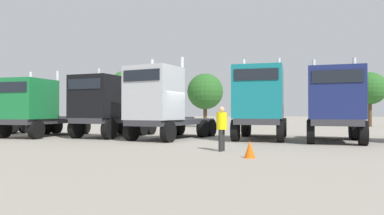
{
  "coord_description": "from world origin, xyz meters",
  "views": [
    {
      "loc": [
        5.82,
        -17.58,
        1.49
      ],
      "look_at": [
        0.82,
        2.23,
        1.73
      ],
      "focal_mm": 33.77,
      "sensor_mm": 36.0,
      "label": 1
    }
  ],
  "objects": [
    {
      "name": "ground",
      "position": [
        0.0,
        0.0,
        0.0
      ],
      "size": [
        200.0,
        200.0,
        0.0
      ],
      "primitive_type": "plane",
      "color": "gray"
    },
    {
      "name": "semi_truck_green",
      "position": [
        -8.27,
        0.58,
        1.77
      ],
      "size": [
        2.68,
        6.04,
        3.93
      ],
      "rotation": [
        0.0,
        0.0,
        -1.59
      ],
      "color": "#333338",
      "rests_on": "ground"
    },
    {
      "name": "semi_truck_black",
      "position": [
        -4.16,
        1.37,
        1.84
      ],
      "size": [
        3.31,
        6.13,
        4.1
      ],
      "rotation": [
        0.0,
        0.0,
        -1.71
      ],
      "color": "#333338",
      "rests_on": "ground"
    },
    {
      "name": "semi_truck_silver",
      "position": [
        -0.4,
        0.44,
        1.93
      ],
      "size": [
        3.85,
        6.6,
        4.38
      ],
      "rotation": [
        0.0,
        0.0,
        -1.8
      ],
      "color": "#333338",
      "rests_on": "ground"
    },
    {
      "name": "semi_truck_teal",
      "position": [
        4.64,
        1.62,
        2.01
      ],
      "size": [
        2.74,
        6.16,
        4.39
      ],
      "rotation": [
        0.0,
        0.0,
        -1.6
      ],
      "color": "#333338",
      "rests_on": "ground"
    },
    {
      "name": "semi_truck_navy",
      "position": [
        8.24,
        0.91,
        1.89
      ],
      "size": [
        2.96,
        5.89,
        4.15
      ],
      "rotation": [
        0.0,
        0.0,
        -1.65
      ],
      "color": "#333338",
      "rests_on": "ground"
    },
    {
      "name": "visitor_in_hivis",
      "position": [
        3.57,
        -4.05,
        0.98
      ],
      "size": [
        0.45,
        0.46,
        1.69
      ],
      "rotation": [
        0.0,
        0.0,
        3.02
      ],
      "color": "#252525",
      "rests_on": "ground"
    },
    {
      "name": "traffic_cone_near",
      "position": [
        4.78,
        -5.85,
        0.28
      ],
      "size": [
        0.36,
        0.36,
        0.56
      ],
      "primitive_type": "cone",
      "color": "#F2590C",
      "rests_on": "ground"
    },
    {
      "name": "oak_far_left",
      "position": [
        -12.13,
        21.69,
        4.43
      ],
      "size": [
        3.8,
        3.8,
        6.35
      ],
      "color": "#4C3823",
      "rests_on": "ground"
    },
    {
      "name": "oak_far_centre",
      "position": [
        -1.45,
        16.46,
        3.44
      ],
      "size": [
        3.47,
        3.47,
        5.18
      ],
      "color": "#4C3823",
      "rests_on": "ground"
    },
    {
      "name": "oak_far_right",
      "position": [
        14.24,
        21.62,
        3.8
      ],
      "size": [
        3.23,
        3.23,
        5.44
      ],
      "color": "#4C3823",
      "rests_on": "ground"
    }
  ]
}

